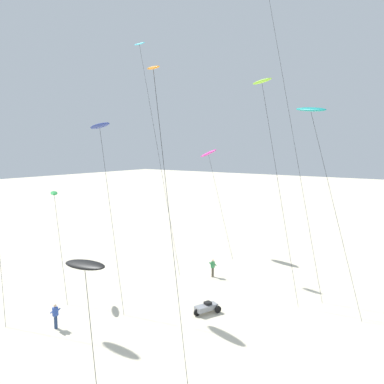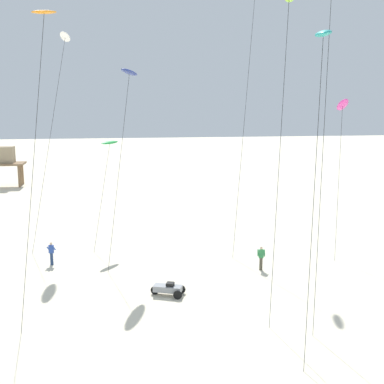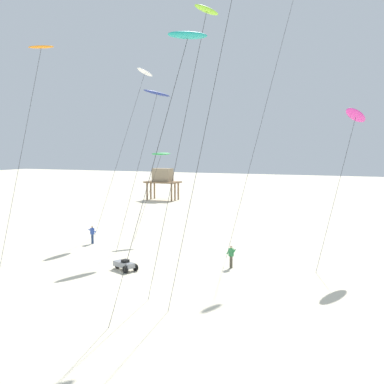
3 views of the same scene
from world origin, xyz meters
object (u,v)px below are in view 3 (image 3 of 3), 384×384
object	(u,v)px
kite_green	(161,155)
kite_magenta	(356,116)
kite_white	(144,74)
kite_orange	(40,54)
stilt_house	(163,178)
kite_navy	(157,94)
kite_flyer_middle	(231,256)
beach_buggy	(124,265)
kite_teal	(188,37)
kite_flyer_nearest	(92,234)
kite_lime	(206,14)

from	to	relation	value
kite_green	kite_magenta	bearing A→B (deg)	-10.02
kite_white	kite_green	bearing A→B (deg)	-40.85
kite_orange	stilt_house	distance (m)	45.89
kite_navy	kite_magenta	distance (m)	16.76
kite_orange	kite_green	xyz separation A→B (m)	(2.93, 13.36, -7.41)
kite_flyer_middle	stilt_house	size ratio (longest dim) A/B	0.29
kite_green	kite_orange	bearing A→B (deg)	-102.36
kite_orange	beach_buggy	xyz separation A→B (m)	(6.44, 0.81, -15.13)
kite_magenta	kite_teal	bearing A→B (deg)	-118.25
kite_magenta	kite_green	bearing A→B (deg)	169.98
kite_white	kite_magenta	bearing A→B (deg)	-15.99
kite_teal	kite_flyer_nearest	bearing A→B (deg)	141.87
kite_orange	kite_navy	distance (m)	10.74
kite_magenta	stilt_house	bearing A→B (deg)	135.52
kite_magenta	stilt_house	world-z (taller)	kite_magenta
kite_flyer_nearest	kite_white	bearing A→B (deg)	85.04
kite_lime	kite_teal	bearing A→B (deg)	-82.58
beach_buggy	kite_orange	bearing A→B (deg)	-172.83
kite_teal	beach_buggy	xyz separation A→B (m)	(-7.12, 4.76, -14.27)
kite_magenta	kite_lime	distance (m)	14.25
kite_orange	kite_white	bearing A→B (deg)	91.88
kite_lime	stilt_house	world-z (taller)	kite_lime
kite_orange	kite_green	distance (m)	15.56
kite_orange	kite_magenta	world-z (taller)	kite_orange
kite_white	kite_flyer_middle	xyz separation A→B (m)	(13.77, -11.80, -15.67)
kite_orange	kite_navy	size ratio (longest dim) A/B	1.18
kite_teal	kite_flyer_nearest	distance (m)	23.38
kite_navy	beach_buggy	xyz separation A→B (m)	(1.89, -8.70, -13.07)
kite_white	kite_flyer_nearest	bearing A→B (deg)	-94.96
kite_magenta	stilt_house	xyz separation A→B (m)	(-33.15, 32.55, -7.39)
kite_orange	kite_green	bearing A→B (deg)	77.64
kite_navy	stilt_house	xyz separation A→B (m)	(-16.56, 33.19, -9.70)
kite_lime	kite_flyer_middle	distance (m)	16.67
kite_white	kite_flyer_nearest	distance (m)	17.91
kite_teal	kite_lime	bearing A→B (deg)	97.42
kite_white	kite_green	size ratio (longest dim) A/B	2.04
kite_teal	stilt_house	xyz separation A→B (m)	(-25.58, 46.64, -10.90)
kite_navy	kite_magenta	world-z (taller)	kite_navy
beach_buggy	kite_flyer_nearest	bearing A→B (deg)	138.23
kite_navy	kite_green	size ratio (longest dim) A/B	1.66
kite_flyer_nearest	stilt_house	xyz separation A→B (m)	(-10.73, 34.99, 2.90)
kite_orange	kite_lime	world-z (taller)	kite_lime
kite_teal	kite_magenta	bearing A→B (deg)	61.75
stilt_house	beach_buggy	xyz separation A→B (m)	(18.45, -41.88, -3.37)
kite_lime	kite_flyer_nearest	bearing A→B (deg)	151.37
kite_navy	kite_magenta	bearing A→B (deg)	2.20
kite_white	kite_flyer_middle	bearing A→B (deg)	-40.60
stilt_house	kite_lime	bearing A→B (deg)	-59.64
stilt_house	kite_flyer_nearest	bearing A→B (deg)	-72.95
kite_teal	kite_orange	bearing A→B (deg)	163.77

